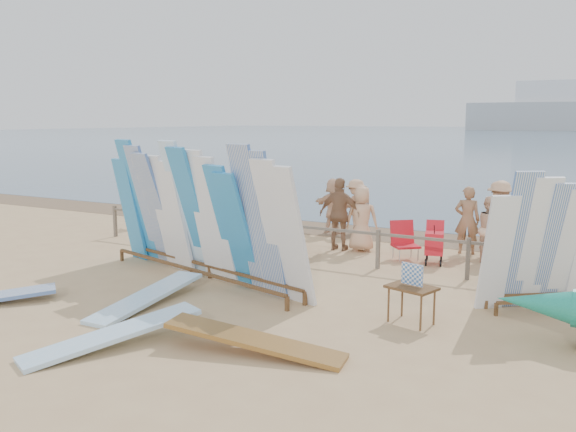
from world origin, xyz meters
The scene contains 25 objects.
ground centered at (0.00, 0.00, 0.00)m, with size 160.00×160.00×0.00m, color tan.
wet_sand_strip centered at (0.00, 7.20, 0.00)m, with size 40.00×2.60×0.01m, color brown.
distant_ship centered at (-12.00, 180.00, 5.31)m, with size 45.00×8.00×14.00m.
fence centered at (0.00, 3.00, 0.63)m, with size 12.08×0.08×0.90m.
main_surfboard_rack centered at (-0.93, 0.27, 1.32)m, with size 5.88×2.22×2.94m.
side_surfboard_rack centered at (5.60, 1.49, 1.13)m, with size 2.11×1.71×2.52m.
vendor_table centered at (3.79, -0.28, 0.34)m, with size 0.89×0.73×1.02m.
flat_board_c centered at (2.20, -2.64, 0.00)m, with size 0.56×2.70×0.07m, color olive.
flat_board_a centered at (-0.74, -1.61, 0.00)m, with size 0.56×2.70×0.07m, color #97CAF2.
flat_board_b centered at (0.22, -3.44, 0.00)m, with size 0.56×2.70×0.07m, color #97CAF2.
beach_chair_left centered at (-0.66, 3.44, 0.25)m, with size 0.59×0.61×0.85m.
beach_chair_right centered at (2.25, 4.18, 0.27)m, with size 0.84×0.84×0.93m.
stroller centered at (2.98, 4.12, 0.40)m, with size 0.65×0.82×0.99m.
beachgoer_8 centered at (4.09, 5.00, 0.79)m, with size 0.76×0.37×1.57m, color beige.
beachgoer_9 centered at (4.05, 6.31, 0.91)m, with size 1.17×0.48×1.82m, color tan.
beachgoer_6 centered at (0.97, 4.59, 0.84)m, with size 0.82×0.39×1.68m, color tan.
beachgoer_3 centered at (-0.07, 6.73, 0.81)m, with size 1.04×0.43×1.62m, color tan.
beachgoer_5 centered at (-0.68, 6.48, 0.82)m, with size 1.53×0.49×1.64m, color beige.
beachgoer_7 centered at (3.41, 5.56, 0.86)m, with size 0.62×0.34×1.71m, color #8C6042.
beachgoer_10 centered at (5.67, 5.03, 0.81)m, with size 0.95×0.41×1.62m, color #8C6042.
beachgoer_4 centered at (0.44, 4.41, 0.94)m, with size 1.10×0.48×1.88m, color #8C6042.
beachgoer_extra_1 centered at (-6.33, 4.98, 0.84)m, with size 0.98×0.43×1.68m, color #8C6042.
beachgoer_11 centered at (-3.28, 6.30, 0.87)m, with size 1.62×0.52×1.74m, color beige.
beachgoer_0 centered at (-4.41, 4.94, 0.92)m, with size 0.90×0.43×1.85m, color tan.
beachgoer_1 centered at (-4.23, 4.13, 0.83)m, with size 0.61×0.33×1.66m, color #8C6042.
Camera 1 is at (6.65, -9.81, 3.37)m, focal length 38.00 mm.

